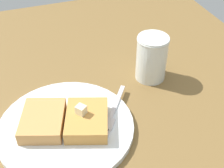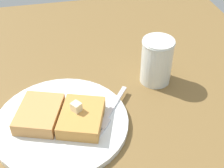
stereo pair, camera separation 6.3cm
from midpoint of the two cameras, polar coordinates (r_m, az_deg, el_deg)
name	(u,v)px [view 2 (the right image)]	position (r cm, az deg, el deg)	size (l,w,h in cm)	color
table_surface	(83,102)	(67.59, -2.63, -3.34)	(96.42, 96.42, 2.85)	brown
plate	(62,122)	(60.57, -6.29, -7.13)	(25.77, 25.77, 1.22)	white
toast_slice_left	(82,117)	(58.61, -2.50, -6.27)	(7.67, 9.70, 2.62)	#CA8C42
toast_slice_middle	(40,114)	(60.18, -10.23, -5.52)	(7.67, 9.70, 2.62)	tan
butter_pat_primary	(76,107)	(57.56, -3.46, -4.32)	(1.73, 1.56, 1.73)	beige
fork	(108,115)	(60.68, 2.17, -5.79)	(10.45, 13.87, 0.36)	silver
syrup_jar	(156,62)	(69.25, 10.72, 3.80)	(7.04, 7.04, 10.44)	#491D09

